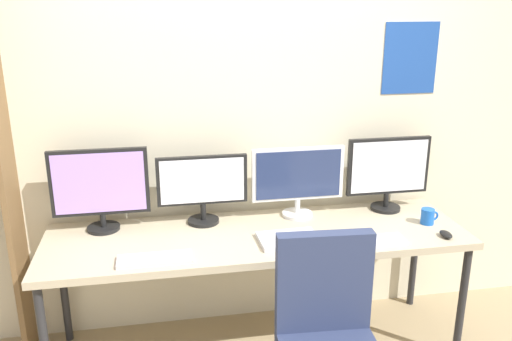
# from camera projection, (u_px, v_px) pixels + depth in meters

# --- Properties ---
(wall_back) EXTENTS (4.72, 0.11, 2.60)m
(wall_back) POSITION_uv_depth(u_px,v_px,m) (245.00, 118.00, 3.17)
(wall_back) COLOR beige
(wall_back) RESTS_ON ground_plane
(desk) EXTENTS (2.32, 0.68, 0.74)m
(desk) POSITION_uv_depth(u_px,v_px,m) (258.00, 242.00, 2.97)
(desk) COLOR tan
(desk) RESTS_ON ground_plane
(monitor_far_left) EXTENTS (0.53, 0.18, 0.47)m
(monitor_far_left) POSITION_uv_depth(u_px,v_px,m) (100.00, 187.00, 2.93)
(monitor_far_left) COLOR black
(monitor_far_left) RESTS_ON desk
(monitor_center_left) EXTENTS (0.51, 0.18, 0.40)m
(monitor_center_left) POSITION_uv_depth(u_px,v_px,m) (202.00, 185.00, 3.03)
(monitor_center_left) COLOR black
(monitor_center_left) RESTS_ON desk
(monitor_center_right) EXTENTS (0.55, 0.18, 0.42)m
(monitor_center_right) POSITION_uv_depth(u_px,v_px,m) (298.00, 178.00, 3.13)
(monitor_center_right) COLOR silver
(monitor_center_right) RESTS_ON desk
(monitor_far_right) EXTENTS (0.51, 0.18, 0.45)m
(monitor_far_right) POSITION_uv_depth(u_px,v_px,m) (388.00, 170.00, 3.22)
(monitor_far_right) COLOR black
(monitor_far_right) RESTS_ON desk
(keyboard_left) EXTENTS (0.37, 0.13, 0.02)m
(keyboard_left) POSITION_uv_depth(u_px,v_px,m) (155.00, 259.00, 2.64)
(keyboard_left) COLOR silver
(keyboard_left) RESTS_ON desk
(keyboard_right) EXTENTS (0.38, 0.13, 0.02)m
(keyboard_right) POSITION_uv_depth(u_px,v_px,m) (369.00, 242.00, 2.83)
(keyboard_right) COLOR silver
(keyboard_right) RESTS_ON desk
(computer_mouse) EXTENTS (0.06, 0.10, 0.03)m
(computer_mouse) POSITION_uv_depth(u_px,v_px,m) (446.00, 234.00, 2.90)
(computer_mouse) COLOR black
(computer_mouse) RESTS_ON desk
(laptop_closed) EXTENTS (0.33, 0.23, 0.02)m
(laptop_closed) POSITION_uv_depth(u_px,v_px,m) (289.00, 239.00, 2.85)
(laptop_closed) COLOR silver
(laptop_closed) RESTS_ON desk
(coffee_mug) EXTENTS (0.11, 0.08, 0.09)m
(coffee_mug) POSITION_uv_depth(u_px,v_px,m) (428.00, 216.00, 3.07)
(coffee_mug) COLOR blue
(coffee_mug) RESTS_ON desk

